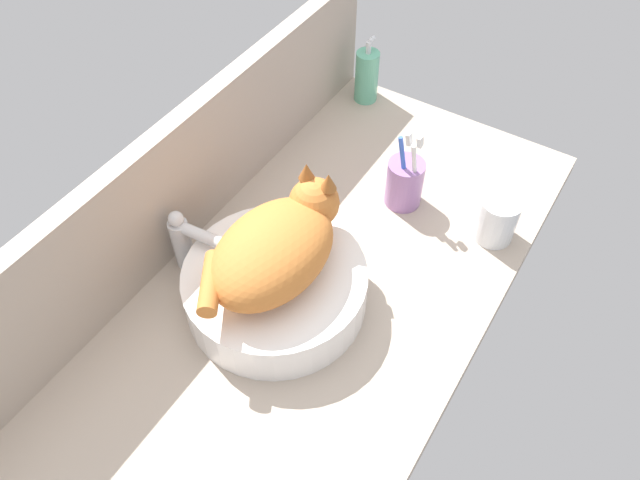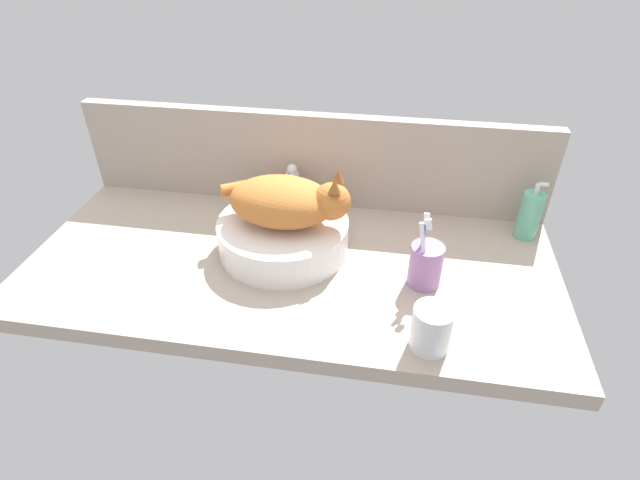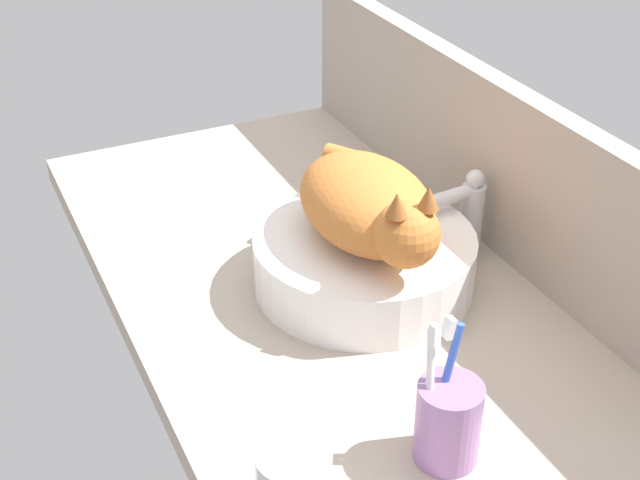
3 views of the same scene
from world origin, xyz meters
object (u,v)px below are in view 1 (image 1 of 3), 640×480
object	(u,v)px
soap_dispenser	(367,76)
cat	(277,246)
toothbrush_cup	(405,182)
water_glass	(496,221)
sink_basin	(276,287)
faucet	(186,239)

from	to	relation	value
soap_dispenser	cat	bearing A→B (deg)	-165.13
cat	toothbrush_cup	distance (cm)	34.70
toothbrush_cup	water_glass	size ratio (longest dim) A/B	1.98
water_glass	toothbrush_cup	bearing A→B (deg)	93.23
soap_dispenser	water_glass	bearing A→B (deg)	-120.39
cat	water_glass	xyz separation A→B (cm)	(33.79, -26.72, -9.80)
sink_basin	soap_dispenser	xyz separation A→B (cm)	(59.96, 15.58, 2.25)
soap_dispenser	water_glass	world-z (taller)	soap_dispenser
cat	soap_dispenser	distance (cm)	61.10
soap_dispenser	water_glass	xyz separation A→B (cm)	(-24.80, -42.28, -2.17)
faucet	toothbrush_cup	size ratio (longest dim) A/B	0.73
sink_basin	soap_dispenser	bearing A→B (deg)	14.56
faucet	sink_basin	bearing A→B (deg)	-84.89
cat	faucet	bearing A→B (deg)	99.36
cat	faucet	distance (cm)	19.60
cat	water_glass	size ratio (longest dim) A/B	3.40
faucet	water_glass	distance (cm)	58.13
cat	toothbrush_cup	xyz separation A→B (cm)	(32.72, -7.68, -8.63)
sink_basin	toothbrush_cup	distance (cm)	34.96
sink_basin	cat	xyz separation A→B (cm)	(1.37, 0.02, 9.87)
soap_dispenser	toothbrush_cup	bearing A→B (deg)	-138.07
cat	faucet	size ratio (longest dim) A/B	2.37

